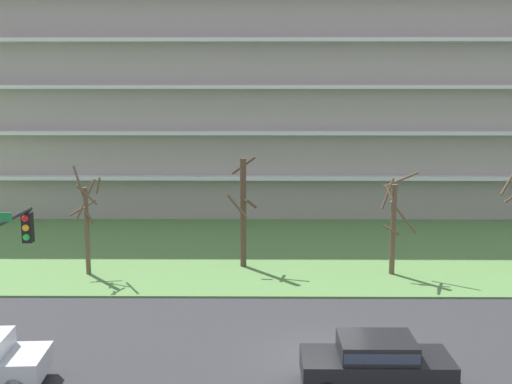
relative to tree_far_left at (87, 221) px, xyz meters
name	(u,v)px	position (x,y,z in m)	size (l,w,h in m)	color
ground	(324,359)	(10.32, -9.27, -2.63)	(160.00, 160.00, 0.00)	#2D2D30
grass_lawn_strip	(298,250)	(10.32, 4.73, -2.59)	(80.00, 16.00, 0.08)	#547F42
apartment_building	(289,88)	(10.32, 18.97, 6.37)	(48.68, 13.43, 18.01)	#9E938C
tree_far_left	(87,221)	(0.00, 0.00, 0.00)	(1.76, 1.57, 5.31)	brown
tree_left	(243,211)	(7.36, 1.34, 0.26)	(1.50, 1.45, 5.54)	#4C3828
tree_center	(394,223)	(14.53, 0.10, -0.07)	(1.81, 2.22, 4.97)	brown
sedan_black_center_right	(376,361)	(11.64, -11.27, -1.76)	(4.40, 1.81, 1.57)	black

